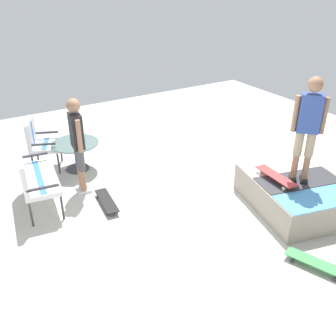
{
  "coord_description": "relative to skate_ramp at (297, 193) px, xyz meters",
  "views": [
    {
      "loc": [
        -4.3,
        2.92,
        3.53
      ],
      "look_at": [
        0.28,
        0.17,
        0.7
      ],
      "focal_mm": 40.44,
      "sensor_mm": 36.0,
      "label": 1
    }
  ],
  "objects": [
    {
      "name": "patio_chair_near_house",
      "position": [
        3.54,
        3.27,
        0.36
      ],
      "size": [
        0.78,
        0.74,
        1.02
      ],
      "color": "#38383D",
      "rests_on": "ground_plane"
    },
    {
      "name": "skate_ramp",
      "position": [
        0.0,
        0.0,
        0.0
      ],
      "size": [
        2.11,
        2.37,
        0.5
      ],
      "color": "gray",
      "rests_on": "ground_plane"
    },
    {
      "name": "ground_plane",
      "position": [
        0.84,
        1.65,
        -0.3
      ],
      "size": [
        12.0,
        12.0,
        0.1
      ],
      "primitive_type": "cube",
      "color": "beige"
    },
    {
      "name": "skateboard_on_ramp",
      "position": [
        0.17,
        0.37,
        0.34
      ],
      "size": [
        0.81,
        0.25,
        0.1
      ],
      "color": "#B23838",
      "rests_on": "skate_ramp"
    },
    {
      "name": "person_watching",
      "position": [
        2.3,
        2.88,
        0.74
      ],
      "size": [
        0.48,
        0.27,
        1.7
      ],
      "color": "silver",
      "rests_on": "ground_plane"
    },
    {
      "name": "skateboard_by_bench",
      "position": [
        1.64,
        2.7,
        -0.17
      ],
      "size": [
        0.82,
        0.28,
        0.1
      ],
      "color": "black",
      "rests_on": "ground_plane"
    },
    {
      "name": "person_skater",
      "position": [
        0.0,
        0.04,
        1.23
      ],
      "size": [
        0.37,
        0.37,
        1.68
      ],
      "color": "black",
      "rests_on": "skate_ramp"
    },
    {
      "name": "skateboard_spare",
      "position": [
        -1.19,
        0.93,
        -0.17
      ],
      "size": [
        0.82,
        0.47,
        0.1
      ],
      "color": "#3F8C4C",
      "rests_on": "ground_plane"
    },
    {
      "name": "patio_bench",
      "position": [
        2.25,
        3.71,
        0.36
      ],
      "size": [
        1.31,
        0.7,
        1.02
      ],
      "color": "#38383D",
      "rests_on": "ground_plane"
    },
    {
      "name": "patio_table",
      "position": [
        3.14,
        2.69,
        0.15
      ],
      "size": [
        0.9,
        0.9,
        0.57
      ],
      "color": "#38383D",
      "rests_on": "ground_plane"
    }
  ]
}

